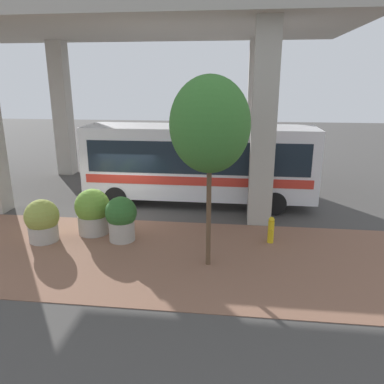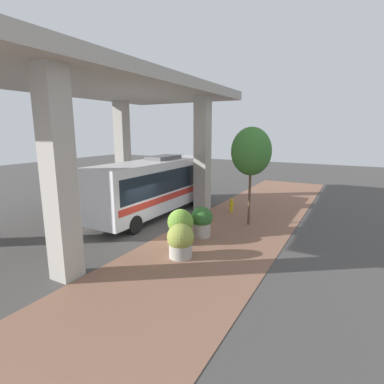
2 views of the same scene
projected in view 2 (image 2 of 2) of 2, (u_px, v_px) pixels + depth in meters
ground_plane at (163, 235)px, 15.88m from camera, size 80.00×80.00×0.00m
sidewalk_strip at (214, 245)px, 14.46m from camera, size 6.00×40.00×0.02m
overpass at (99, 98)px, 16.31m from camera, size 9.40×19.19×8.22m
bus at (155, 184)px, 19.24m from camera, size 2.64×10.17×3.78m
fire_hydrant at (231, 205)px, 20.11m from camera, size 0.45×0.22×0.96m
planter_front at (181, 241)px, 12.89m from camera, size 1.18×1.18×1.52m
planter_middle at (180, 226)px, 14.58m from camera, size 1.27×1.27×1.69m
planter_back at (202, 221)px, 15.38m from camera, size 1.11×1.11×1.61m
street_tree_near at (251, 152)px, 16.71m from camera, size 2.25×2.25×5.63m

